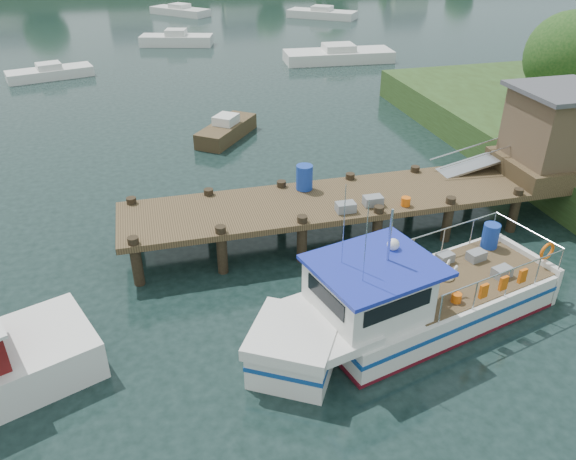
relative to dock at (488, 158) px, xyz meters
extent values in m
plane|color=black|center=(-6.51, -0.01, -2.24)|extent=(160.00, 160.00, 0.00)
cylinder|color=#332114|center=(7.49, 5.99, -0.72)|extent=(0.50, 0.50, 3.05)
sphere|color=#274919|center=(7.49, 5.99, 1.72)|extent=(3.90, 3.90, 3.90)
cube|color=#4B3A24|center=(-4.51, -0.01, -0.94)|extent=(16.00, 3.00, 0.20)
cylinder|color=black|center=(-12.01, -1.31, -1.59)|extent=(0.32, 0.32, 1.90)
cylinder|color=black|center=(-12.01, 1.29, -1.59)|extent=(0.32, 0.32, 1.90)
cylinder|color=black|center=(-9.51, -1.31, -1.59)|extent=(0.32, 0.32, 1.90)
cylinder|color=black|center=(-9.51, 1.29, -1.59)|extent=(0.32, 0.32, 1.90)
cylinder|color=black|center=(-7.01, -1.31, -1.59)|extent=(0.32, 0.32, 1.90)
cylinder|color=black|center=(-7.01, 1.29, -1.59)|extent=(0.32, 0.32, 1.90)
cylinder|color=black|center=(-4.51, -1.31, -1.59)|extent=(0.32, 0.32, 1.90)
cylinder|color=black|center=(-4.51, 1.29, -1.59)|extent=(0.32, 0.32, 1.90)
cylinder|color=black|center=(-2.01, -1.31, -1.59)|extent=(0.32, 0.32, 1.90)
cylinder|color=black|center=(-2.01, 1.29, -1.59)|extent=(0.32, 0.32, 1.90)
cylinder|color=black|center=(0.49, -1.31, -1.59)|extent=(0.32, 0.32, 1.90)
cylinder|color=black|center=(0.49, 1.29, -1.59)|extent=(0.32, 0.32, 1.90)
cylinder|color=black|center=(2.99, -1.31, -1.59)|extent=(0.32, 0.32, 1.90)
cylinder|color=black|center=(2.99, 1.29, -1.59)|extent=(0.32, 0.32, 1.90)
cube|color=#4B3A24|center=(2.49, -0.01, -0.54)|extent=(3.20, 3.00, 0.60)
cube|color=brown|center=(2.49, -0.01, 0.86)|extent=(2.60, 2.60, 2.40)
cube|color=#47474C|center=(2.49, -0.01, 2.16)|extent=(3.00, 3.00, 0.15)
cube|color=#A5A8AD|center=(0.19, 0.89, -0.59)|extent=(3.34, 0.90, 0.79)
cylinder|color=silver|center=(0.19, 0.49, -0.09)|extent=(3.34, 0.05, 0.76)
cylinder|color=silver|center=(0.19, 1.29, -0.09)|extent=(3.34, 0.05, 0.76)
cube|color=slate|center=(-5.51, -1.01, -0.68)|extent=(0.60, 0.40, 0.30)
cube|color=slate|center=(-4.51, -0.81, -0.68)|extent=(0.60, 0.40, 0.30)
cylinder|color=#DB590C|center=(-3.51, -1.11, -0.69)|extent=(0.30, 0.30, 0.28)
cylinder|color=#17379F|center=(-6.31, 0.89, -0.40)|extent=(0.56, 0.56, 0.85)
cube|color=silver|center=(-4.38, -4.89, -1.75)|extent=(6.87, 4.07, 0.99)
cube|color=silver|center=(-8.54, -5.94, -1.75)|extent=(2.50, 2.50, 0.99)
cube|color=silver|center=(-8.54, -5.94, -1.12)|extent=(2.72, 2.76, 0.30)
cube|color=silver|center=(-7.71, -5.73, -1.15)|extent=(2.26, 2.79, 0.26)
cube|color=navy|center=(-4.38, -4.89, -1.62)|extent=(6.97, 4.12, 0.12)
cube|color=navy|center=(-8.54, -5.94, -1.62)|extent=(2.54, 2.54, 0.12)
cube|color=#5A0C18|center=(-4.38, -4.89, -2.20)|extent=(6.96, 4.11, 0.12)
cube|color=#4B3A24|center=(-3.38, -4.64, -1.24)|extent=(5.06, 3.38, 0.03)
cube|color=silver|center=(-1.13, -4.08, -1.66)|extent=(0.80, 2.54, 1.16)
cube|color=silver|center=(-6.54, -5.44, -0.61)|extent=(2.88, 2.75, 1.29)
cube|color=black|center=(-6.27, -6.53, -0.35)|extent=(1.84, 0.49, 0.43)
cube|color=black|center=(-6.82, -4.35, -0.35)|extent=(1.84, 0.49, 0.43)
cube|color=black|center=(-7.72, -5.73, -0.35)|extent=(0.41, 1.51, 0.43)
cube|color=#1A29A5|center=(-6.38, -5.40, 0.08)|extent=(3.44, 3.13, 0.10)
cylinder|color=silver|center=(-6.04, -5.31, 0.81)|extent=(0.08, 0.08, 1.37)
cylinder|color=silver|center=(-6.94, -5.98, 1.15)|extent=(0.03, 0.03, 2.06)
cylinder|color=silver|center=(-7.15, -5.15, 1.15)|extent=(0.03, 0.03, 2.06)
sphere|color=silver|center=(-5.71, -4.88, 0.25)|extent=(0.38, 0.38, 0.31)
cylinder|color=silver|center=(-2.97, -5.76, -0.44)|extent=(4.17, 1.08, 0.04)
cylinder|color=silver|center=(-3.54, -3.46, -0.44)|extent=(4.17, 1.08, 0.04)
cylinder|color=silver|center=(-1.15, -4.08, -0.44)|extent=(0.61, 2.30, 0.04)
cylinder|color=silver|center=(-5.01, -6.27, -0.85)|extent=(0.05, 0.05, 0.82)
cylinder|color=silver|center=(-5.58, -3.98, -0.85)|extent=(0.05, 0.05, 0.82)
cylinder|color=silver|center=(-3.92, -6.00, -0.85)|extent=(0.05, 0.05, 0.82)
cylinder|color=silver|center=(-4.50, -3.70, -0.85)|extent=(0.05, 0.05, 0.82)
cylinder|color=silver|center=(-2.84, -5.73, -0.85)|extent=(0.05, 0.05, 0.82)
cylinder|color=silver|center=(-3.42, -3.43, -0.85)|extent=(0.05, 0.05, 0.82)
cylinder|color=silver|center=(-1.76, -5.46, -0.85)|extent=(0.05, 0.05, 0.82)
cylinder|color=silver|center=(-2.34, -3.16, -0.85)|extent=(0.05, 0.05, 0.82)
cylinder|color=silver|center=(-0.88, -5.24, -0.85)|extent=(0.05, 0.05, 0.82)
cylinder|color=silver|center=(-1.46, -2.94, -0.85)|extent=(0.05, 0.05, 0.82)
cube|color=slate|center=(-2.42, -4.93, -1.10)|extent=(0.58, 0.46, 0.27)
cube|color=slate|center=(-2.65, -4.02, -1.10)|extent=(0.58, 0.46, 0.27)
cube|color=slate|center=(-3.57, -3.89, -1.10)|extent=(0.54, 0.43, 0.27)
cylinder|color=#17379F|center=(-1.90, -3.47, -0.87)|extent=(0.58, 0.58, 0.76)
cylinder|color=#DB590C|center=(-4.19, -5.64, -1.12)|extent=(0.31, 0.31, 0.26)
torus|color=#BFB28C|center=(-3.92, -4.60, -1.19)|extent=(0.58, 0.58, 0.10)
torus|color=#DB590C|center=(-0.95, -4.74, -0.78)|extent=(0.54, 0.21, 0.53)
cube|color=#DB590C|center=(-3.67, -5.96, -0.78)|extent=(0.25, 0.14, 0.39)
cube|color=#DB590C|center=(-3.00, -5.79, -0.78)|extent=(0.25, 0.14, 0.39)
cube|color=#DB590C|center=(-2.34, -5.62, -0.78)|extent=(0.25, 0.14, 0.39)
imported|color=silver|center=(-4.82, -5.27, -0.50)|extent=(0.48, 0.62, 1.51)
cube|color=#4B3A24|center=(-7.52, 10.16, -1.88)|extent=(3.45, 3.94, 0.72)
cube|color=silver|center=(-7.52, 10.16, -1.33)|extent=(1.42, 1.45, 0.47)
cube|color=silver|center=(7.54, 42.15, -1.87)|extent=(6.96, 6.03, 0.75)
cube|color=silver|center=(7.54, 42.15, -1.30)|extent=(2.55, 2.49, 0.48)
cube|color=silver|center=(-16.95, 24.21, -1.93)|extent=(5.61, 3.16, 0.62)
cube|color=silver|center=(-16.95, 24.21, -1.46)|extent=(1.77, 1.63, 0.40)
cube|color=silver|center=(-7.99, 32.45, -1.84)|extent=(6.06, 3.42, 0.80)
cube|color=silver|center=(-7.99, 32.45, -1.23)|extent=(1.92, 1.76, 0.52)
cube|color=silver|center=(2.93, 23.79, -1.85)|extent=(7.99, 3.23, 0.78)
cube|color=silver|center=(2.93, 23.79, -1.26)|extent=(2.32, 2.03, 0.50)
cube|color=silver|center=(-6.32, 47.80, -1.89)|extent=(6.13, 6.33, 0.71)
cube|color=silver|center=(-6.32, 47.80, -1.35)|extent=(2.41, 2.42, 0.46)
camera|label=1|loc=(-11.22, -15.64, 7.42)|focal=35.00mm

